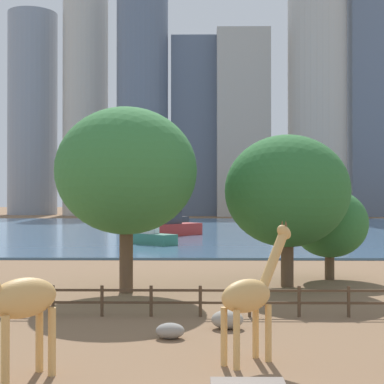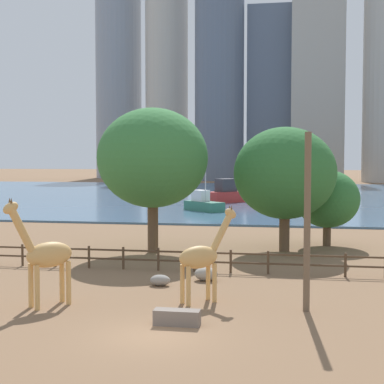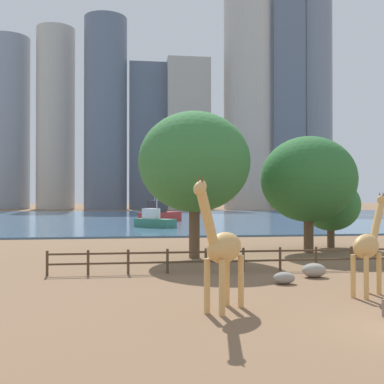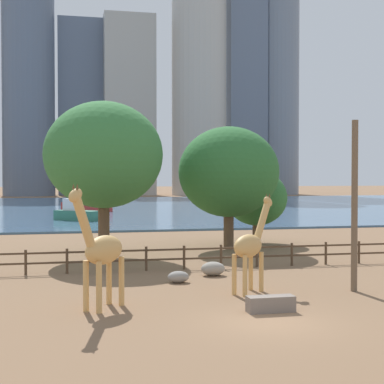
# 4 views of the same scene
# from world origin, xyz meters

# --- Properties ---
(ground_plane) EXTENTS (400.00, 400.00, 0.00)m
(ground_plane) POSITION_xyz_m (0.00, 80.00, 0.00)
(ground_plane) COLOR brown
(harbor_water) EXTENTS (180.00, 86.00, 0.20)m
(harbor_water) POSITION_xyz_m (0.00, 77.00, 0.10)
(harbor_water) COLOR #476B8C
(harbor_water) RESTS_ON ground
(giraffe_tall) EXTENTS (2.49, 2.85, 4.82)m
(giraffe_tall) POSITION_xyz_m (-5.53, 3.22, 2.27)
(giraffe_tall) COLOR tan
(giraffe_tall) RESTS_ON ground
(giraffe_companion) EXTENTS (2.67, 2.39, 4.30)m
(giraffe_companion) POSITION_xyz_m (1.02, 5.14, 2.06)
(giraffe_companion) COLOR tan
(giraffe_companion) RESTS_ON ground
(utility_pole) EXTENTS (0.28, 0.28, 7.55)m
(utility_pole) POSITION_xyz_m (5.60, 4.44, 3.77)
(utility_pole) COLOR brown
(utility_pole) RESTS_ON ground
(boulder_near_fence) EXTENTS (1.03, 0.74, 0.56)m
(boulder_near_fence) POSITION_xyz_m (-1.59, 8.12, 0.28)
(boulder_near_fence) COLOR gray
(boulder_near_fence) RESTS_ON ground
(boulder_by_pole) EXTENTS (1.23, 0.95, 0.72)m
(boulder_by_pole) POSITION_xyz_m (0.53, 9.71, 0.36)
(boulder_by_pole) COLOR gray
(boulder_by_pole) RESTS_ON ground
(feeding_trough) EXTENTS (1.80, 0.60, 0.60)m
(feeding_trough) POSITION_xyz_m (0.63, 1.45, 0.30)
(feeding_trough) COLOR #72665B
(feeding_trough) RESTS_ON ground
(enclosure_fence) EXTENTS (26.12, 0.14, 1.30)m
(enclosure_fence) POSITION_xyz_m (-0.22, 12.00, 0.76)
(enclosure_fence) COLOR #4C3826
(enclosure_fence) RESTS_ON ground
(tree_left_large) EXTENTS (4.67, 4.67, 5.55)m
(tree_left_large) POSITION_xyz_m (7.42, 23.28, 3.43)
(tree_left_large) COLOR brown
(tree_left_large) RESTS_ON ground
(tree_center_broad) EXTENTS (7.04, 7.04, 8.57)m
(tree_center_broad) POSITION_xyz_m (4.39, 20.34, 5.38)
(tree_center_broad) COLOR brown
(tree_center_broad) RESTS_ON ground
(tree_right_tall) EXTENTS (7.50, 7.50, 9.82)m
(tree_right_tall) POSITION_xyz_m (-4.43, 18.22, 6.42)
(tree_right_tall) COLOR brown
(tree_right_tall) RESTS_ON ground
(boat_sailboat) EXTENTS (4.39, 3.49, 3.79)m
(boat_sailboat) POSITION_xyz_m (-3.45, 77.46, 0.84)
(boat_sailboat) COLOR gold
(boat_sailboat) RESTS_ON harbor_water
(boat_tug) EXTENTS (7.04, 7.29, 3.28)m
(boat_tug) POSITION_xyz_m (-3.86, 61.21, 1.31)
(boat_tug) COLOR #B22D28
(boat_tug) RESTS_ON harbor_water
(boat_barge) EXTENTS (5.30, 5.22, 4.92)m
(boat_barge) POSITION_xyz_m (-5.48, 47.33, 1.02)
(boat_barge) COLOR #337259
(boat_barge) RESTS_ON harbor_water
(skyline_block_central) EXTENTS (13.59, 13.59, 61.35)m
(skyline_block_central) POSITION_xyz_m (-15.76, 142.22, 30.67)
(skyline_block_central) COLOR slate
(skyline_block_central) RESTS_ON ground
(skyline_tower_glass) EXTENTS (14.03, 14.03, 58.10)m
(skyline_tower_glass) POSITION_xyz_m (-48.84, 155.79, 29.05)
(skyline_tower_glass) COLOR gray
(skyline_tower_glass) RESTS_ON ground
(skyline_block_left) EXTENTS (12.51, 12.51, 60.01)m
(skyline_block_left) POSITION_xyz_m (-32.44, 150.23, 30.00)
(skyline_block_left) COLOR #B7B2A8
(skyline_block_left) RESTS_ON ground
(skyline_block_right) EXTENTS (12.74, 11.07, 48.21)m
(skyline_block_right) POSITION_xyz_m (-1.83, 148.15, 24.11)
(skyline_block_right) COLOR slate
(skyline_block_right) RESTS_ON ground
(skyline_block_wide) EXTENTS (13.85, 9.11, 48.91)m
(skyline_block_wide) POSITION_xyz_m (10.82, 142.16, 24.45)
(skyline_block_wide) COLOR #ADA89E
(skyline_block_wide) RESTS_ON ground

